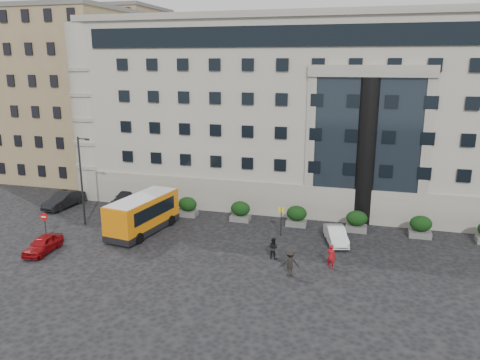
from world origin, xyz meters
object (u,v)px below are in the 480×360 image
object	(u,v)px
minibus	(143,213)
parked_car_b	(64,200)
no_entry_sign	(44,221)
pedestrian_b	(273,248)
hedge_c	(297,216)
pedestrian_c	(290,263)
white_taxi	(336,235)
parked_car_c	(126,198)
hedge_a	(188,206)
hedge_b	(240,211)
red_truck	(126,182)
parked_car_d	(112,189)
street_lamp	(82,178)
parked_car_a	(43,244)
hedge_e	(421,226)
hedge_d	(357,221)
pedestrian_a	(331,256)
bus_stop_sign	(281,216)

from	to	relation	value
minibus	parked_car_b	xyz separation A→B (m)	(-10.91, 4.23, -0.94)
no_entry_sign	pedestrian_b	bearing A→B (deg)	3.91
hedge_c	pedestrian_c	world-z (taller)	pedestrian_c
white_taxi	pedestrian_c	xyz separation A→B (m)	(-2.62, -6.86, 0.27)
minibus	parked_car_c	xyz separation A→B (m)	(-5.41, 6.92, -1.04)
parked_car_b	pedestrian_c	world-z (taller)	pedestrian_c
hedge_a	hedge_b	bearing A→B (deg)	0.00
white_taxi	red_truck	bearing A→B (deg)	144.21
parked_car_d	hedge_a	bearing A→B (deg)	-14.83
white_taxi	hedge_b	bearing A→B (deg)	144.56
hedge_c	street_lamp	size ratio (longest dim) A/B	0.23
pedestrian_c	parked_car_a	bearing A→B (deg)	-10.48
hedge_e	street_lamp	size ratio (longest dim) A/B	0.23
parked_car_d	parked_car_a	bearing A→B (deg)	-70.62
red_truck	parked_car_d	bearing A→B (deg)	-153.72
hedge_d	parked_car_a	size ratio (longest dim) A/B	0.49
hedge_e	street_lamp	bearing A→B (deg)	-170.52
hedge_d	red_truck	size ratio (longest dim) A/B	0.37
parked_car_b	pedestrian_b	world-z (taller)	pedestrian_b
red_truck	white_taxi	xyz separation A→B (m)	(23.57, -8.73, -0.60)
parked_car_b	red_truck	bearing A→B (deg)	66.28
pedestrian_a	parked_car_b	bearing A→B (deg)	5.32
hedge_e	no_entry_sign	distance (m)	31.09
pedestrian_a	pedestrian_c	world-z (taller)	pedestrian_c
parked_car_b	hedge_e	bearing A→B (deg)	6.89
parked_car_d	minibus	bearing A→B (deg)	-39.99
hedge_c	hedge_d	distance (m)	5.20
minibus	pedestrian_c	world-z (taller)	minibus
white_taxi	minibus	bearing A→B (deg)	170.88
parked_car_b	parked_car_c	xyz separation A→B (m)	(5.50, 2.69, -0.10)
hedge_b	hedge_e	distance (m)	15.60
parked_car_b	white_taxi	world-z (taller)	parked_car_b
parked_car_d	pedestrian_a	bearing A→B (deg)	-19.15
hedge_d	bus_stop_sign	xyz separation A→B (m)	(-6.10, -2.80, 0.80)
street_lamp	no_entry_sign	size ratio (longest dim) A/B	3.45
parked_car_d	parked_car_b	bearing A→B (deg)	-105.80
hedge_b	no_entry_sign	bearing A→B (deg)	-148.10
hedge_a	pedestrian_c	bearing A→B (deg)	-41.34
bus_stop_sign	pedestrian_a	xyz separation A→B (m)	(4.59, -5.33, -0.84)
red_truck	parked_car_c	bearing A→B (deg)	-75.29
bus_stop_sign	parked_car_d	size ratio (longest dim) A/B	0.55
white_taxi	pedestrian_b	xyz separation A→B (m)	(-4.31, -4.32, 0.15)
hedge_e	parked_car_b	distance (m)	33.81
parked_car_c	pedestrian_a	distance (m)	23.80
street_lamp	parked_car_d	distance (m)	10.36
hedge_c	parked_car_b	xyz separation A→B (m)	(-23.40, -0.80, -0.14)
hedge_c	parked_car_d	bearing A→B (deg)	168.08
bus_stop_sign	no_entry_sign	size ratio (longest dim) A/B	1.09
bus_stop_sign	parked_car_a	distance (m)	18.97
white_taxi	no_entry_sign	bearing A→B (deg)	178.18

